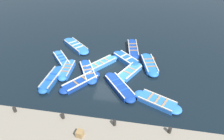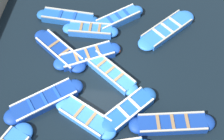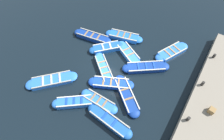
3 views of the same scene
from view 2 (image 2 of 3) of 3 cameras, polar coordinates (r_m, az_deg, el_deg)
ground_plane at (r=15.17m, az=-2.45°, el=-2.93°), size 120.00×120.00×0.00m
boat_broadside at (r=15.39m, az=-0.37°, el=-0.41°), size 3.27×2.77×0.40m
boat_centre at (r=14.28m, az=3.08°, el=-7.32°), size 2.76×2.92×0.47m
boat_stern_in at (r=14.84m, az=-12.24°, el=-5.59°), size 3.62×3.06×0.43m
boat_end_of_row at (r=17.91m, az=-8.08°, el=9.39°), size 3.65×0.99×0.47m
boat_far_corner at (r=14.20m, az=10.90°, el=-9.65°), size 3.92×1.43×0.46m
boat_tucked at (r=17.45m, az=9.98°, el=7.26°), size 3.41×3.60×0.37m
boat_mid_row at (r=14.19m, az=-4.90°, el=-8.54°), size 3.25×2.26×0.40m
boat_bow_out at (r=16.46m, az=-9.62°, el=3.55°), size 3.41×2.92×0.39m
boat_outer_left at (r=17.69m, az=1.15°, el=9.31°), size 2.98×2.59×0.47m
boat_alongside at (r=16.04m, az=-4.50°, el=2.55°), size 3.54×2.34×0.40m
boat_near_quay at (r=17.15m, az=-3.97°, el=7.27°), size 3.07×0.80×0.45m
buoy_white_drifting at (r=16.27m, az=1.12°, el=3.51°), size 0.24×0.24×0.24m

